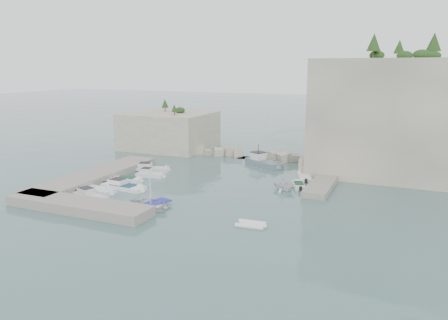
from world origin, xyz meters
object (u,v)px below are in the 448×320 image
at_px(tender_east_a, 284,190).
at_px(tender_east_d, 316,174).
at_px(motorboat_e, 99,192).
at_px(tender_east_c, 304,179).
at_px(motorboat_a, 151,171).
at_px(motorboat_b, 150,177).
at_px(inflatable_dinghy, 251,226).
at_px(tender_east_b, 299,187).
at_px(motorboat_f, 90,199).
at_px(rowboat, 151,208).
at_px(work_boat, 264,166).
at_px(motorboat_c, 127,181).
at_px(motorboat_d, 124,189).

height_order(tender_east_a, tender_east_d, tender_east_a).
bearing_deg(motorboat_e, tender_east_c, 43.39).
height_order(motorboat_a, motorboat_e, motorboat_a).
xyz_separation_m(motorboat_a, motorboat_b, (2.00, -3.18, 0.00)).
bearing_deg(inflatable_dinghy, motorboat_b, 143.25).
relative_size(motorboat_a, tender_east_b, 1.57).
xyz_separation_m(motorboat_a, motorboat_f, (1.26, -15.47, 0.00)).
xyz_separation_m(motorboat_b, inflatable_dinghy, (20.52, -13.27, 0.00)).
bearing_deg(tender_east_d, tender_east_c, 174.98).
height_order(motorboat_f, tender_east_c, motorboat_f).
xyz_separation_m(inflatable_dinghy, tender_east_d, (1.51, 24.87, 0.00)).
relative_size(motorboat_f, rowboat, 1.06).
height_order(motorboat_e, work_boat, work_boat).
distance_m(inflatable_dinghy, tender_east_a, 14.16).
bearing_deg(motorboat_e, tender_east_d, 48.04).
relative_size(motorboat_a, motorboat_e, 1.25).
xyz_separation_m(motorboat_b, tender_east_d, (22.03, 11.61, 0.00)).
relative_size(motorboat_f, tender_east_d, 1.34).
height_order(motorboat_b, motorboat_c, motorboat_b).
bearing_deg(work_boat, motorboat_e, -91.40).
bearing_deg(motorboat_c, motorboat_b, 53.35).
bearing_deg(motorboat_b, motorboat_f, -97.80).
height_order(tender_east_b, tender_east_c, same).
bearing_deg(motorboat_d, rowboat, -29.72).
relative_size(motorboat_f, tender_east_a, 1.73).
bearing_deg(work_boat, inflatable_dinghy, -43.49).
bearing_deg(tender_east_d, tender_east_a, 177.35).
relative_size(rowboat, tender_east_c, 1.10).
height_order(motorboat_b, tender_east_c, motorboat_b).
bearing_deg(tender_east_b, motorboat_f, 103.76).
relative_size(motorboat_d, work_boat, 0.88).
bearing_deg(work_boat, motorboat_b, -102.89).
bearing_deg(motorboat_f, tender_east_c, 58.36).
distance_m(motorboat_f, inflatable_dinghy, 21.28).
bearing_deg(tender_east_c, motorboat_b, 90.32).
xyz_separation_m(motorboat_c, tender_east_b, (23.10, 6.68, 0.00)).
distance_m(motorboat_e, inflatable_dinghy, 22.48).
bearing_deg(motorboat_e, motorboat_a, 97.69).
bearing_deg(motorboat_c, inflatable_dinghy, -35.82).
xyz_separation_m(motorboat_b, rowboat, (8.01, -12.35, 0.00)).
relative_size(rowboat, tender_east_b, 1.38).
bearing_deg(motorboat_f, rowboat, 15.55).
xyz_separation_m(tender_east_b, tender_east_c, (-0.34, 4.62, 0.00)).
distance_m(motorboat_b, tender_east_a, 20.04).
distance_m(rowboat, inflatable_dinghy, 12.54).
xyz_separation_m(motorboat_e, work_boat, (14.72, 23.21, 0.00)).
bearing_deg(motorboat_e, motorboat_c, 95.93).
distance_m(motorboat_a, tender_east_b, 23.46).
bearing_deg(tender_east_d, motorboat_f, 144.38).
xyz_separation_m(motorboat_f, tender_east_d, (22.77, 23.90, 0.00)).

